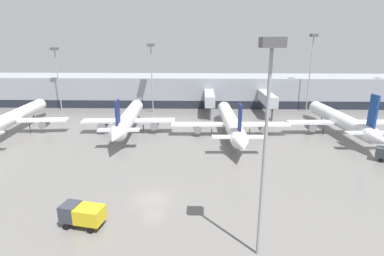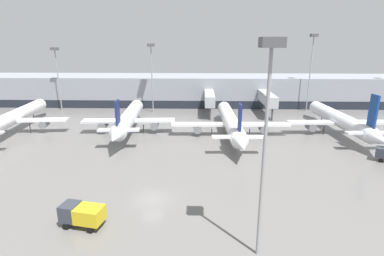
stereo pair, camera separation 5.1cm
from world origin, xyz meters
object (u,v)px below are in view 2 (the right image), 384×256
(parked_jet_3, at_px, (231,122))
(apron_light_mast_6, at_px, (151,59))
(parked_jet_1, at_px, (128,118))
(parked_jet_2, at_px, (12,118))
(apron_light_mast_3, at_px, (312,52))
(traffic_cone_1, at_px, (361,135))
(apron_light_mast_5, at_px, (56,61))
(traffic_cone_0, at_px, (128,125))
(parked_jet_0, at_px, (340,120))
(service_truck_0, at_px, (82,214))
(apron_light_mast_2, at_px, (268,92))

(parked_jet_3, relative_size, apron_light_mast_6, 1.85)
(parked_jet_1, relative_size, parked_jet_2, 0.90)
(parked_jet_1, height_order, apron_light_mast_3, apron_light_mast_3)
(parked_jet_2, bearing_deg, traffic_cone_1, -96.09)
(parked_jet_3, height_order, apron_light_mast_5, apron_light_mast_5)
(traffic_cone_0, height_order, apron_light_mast_3, apron_light_mast_3)
(parked_jet_1, bearing_deg, apron_light_mast_6, -9.62)
(parked_jet_0, distance_m, parked_jet_1, 45.97)
(apron_light_mast_6, bearing_deg, service_truck_0, -89.12)
(traffic_cone_1, bearing_deg, parked_jet_1, 178.56)
(traffic_cone_1, bearing_deg, parked_jet_2, 179.61)
(traffic_cone_1, xyz_separation_m, apron_light_mast_5, (-75.17, 23.79, 13.78))
(traffic_cone_1, bearing_deg, apron_light_mast_2, -127.49)
(parked_jet_2, bearing_deg, traffic_cone_0, -81.64)
(parked_jet_2, height_order, apron_light_mast_5, apron_light_mast_5)
(parked_jet_2, relative_size, service_truck_0, 7.37)
(apron_light_mast_2, relative_size, apron_light_mast_3, 0.92)
(apron_light_mast_5, height_order, apron_light_mast_6, apron_light_mast_6)
(service_truck_0, height_order, apron_light_mast_3, apron_light_mast_3)
(parked_jet_0, xyz_separation_m, traffic_cone_1, (3.93, -1.94, -2.71))
(parked_jet_1, height_order, traffic_cone_1, parked_jet_1)
(traffic_cone_0, distance_m, apron_light_mast_5, 32.43)
(traffic_cone_1, bearing_deg, parked_jet_0, 153.71)
(parked_jet_0, relative_size, apron_light_mast_3, 1.54)
(parked_jet_0, relative_size, apron_light_mast_5, 1.85)
(service_truck_0, bearing_deg, parked_jet_1, -74.10)
(parked_jet_1, height_order, service_truck_0, parked_jet_1)
(parked_jet_2, relative_size, apron_light_mast_3, 1.68)
(parked_jet_1, xyz_separation_m, service_truck_0, (3.02, -34.84, -1.75))
(apron_light_mast_2, xyz_separation_m, apron_light_mast_6, (-18.95, 59.16, -0.50))
(parked_jet_0, relative_size, service_truck_0, 6.76)
(parked_jet_1, bearing_deg, apron_light_mast_3, -67.13)
(traffic_cone_1, bearing_deg, apron_light_mast_5, 162.44)
(parked_jet_1, distance_m, service_truck_0, 35.01)
(parked_jet_0, distance_m, apron_light_mast_3, 26.12)
(apron_light_mast_5, bearing_deg, parked_jet_2, -90.12)
(parked_jet_2, height_order, apron_light_mast_6, apron_light_mast_6)
(parked_jet_0, height_order, parked_jet_3, parked_jet_0)
(traffic_cone_1, height_order, apron_light_mast_5, apron_light_mast_5)
(traffic_cone_0, height_order, apron_light_mast_6, apron_light_mast_6)
(service_truck_0, xyz_separation_m, apron_light_mast_3, (43.41, 57.88, 15.04))
(parked_jet_0, distance_m, traffic_cone_0, 47.87)
(traffic_cone_0, relative_size, apron_light_mast_6, 0.03)
(parked_jet_1, height_order, apron_light_mast_6, apron_light_mast_6)
(parked_jet_0, xyz_separation_m, parked_jet_2, (-71.29, -1.44, 0.25))
(parked_jet_1, xyz_separation_m, traffic_cone_1, (49.89, -1.25, -2.92))
(apron_light_mast_5, bearing_deg, traffic_cone_1, -17.56)
(apron_light_mast_3, distance_m, apron_light_mast_5, 71.75)
(parked_jet_2, xyz_separation_m, service_truck_0, (28.35, -34.09, -1.80))
(parked_jet_1, relative_size, apron_light_mast_5, 1.82)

